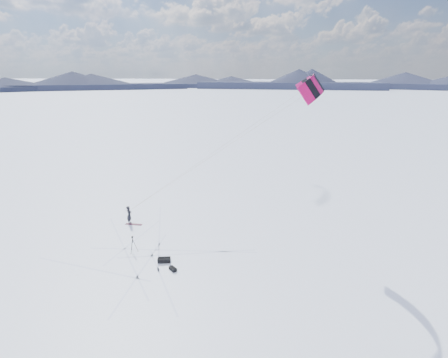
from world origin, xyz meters
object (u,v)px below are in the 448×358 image
(gear_bag_a, at_px, (164,260))
(gear_bag_b, at_px, (173,269))
(snowkiter, at_px, (130,224))
(snowboard, at_px, (134,224))
(tripod, at_px, (133,242))

(gear_bag_a, height_order, gear_bag_b, gear_bag_a)
(snowkiter, xyz_separation_m, snowboard, (0.43, -0.08, 0.02))
(snowkiter, xyz_separation_m, gear_bag_a, (5.88, -5.09, 0.18))
(snowkiter, distance_m, snowboard, 0.44)
(snowkiter, bearing_deg, tripod, -162.04)
(snowboard, relative_size, tripod, 1.16)
(gear_bag_b, bearing_deg, snowboard, 171.01)
(tripod, distance_m, gear_bag_b, 4.32)
(gear_bag_a, bearing_deg, snowkiter, 120.00)
(snowkiter, bearing_deg, gear_bag_a, -146.76)
(tripod, bearing_deg, gear_bag_b, -46.49)
(gear_bag_b, bearing_deg, snowkiter, 172.45)
(snowkiter, height_order, snowboard, snowkiter)
(snowkiter, xyz_separation_m, tripod, (2.96, -4.41, 0.87))
(snowkiter, relative_size, snowboard, 1.11)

